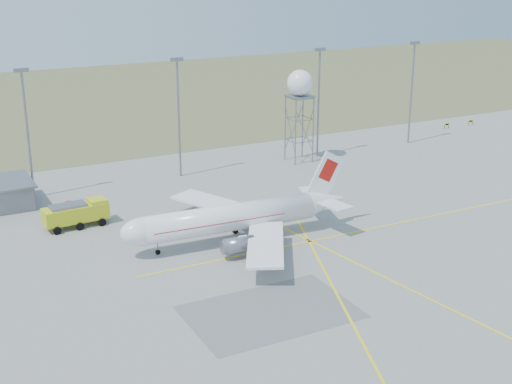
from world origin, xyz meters
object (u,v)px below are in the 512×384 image
airliner_main (234,218)px  fire_truck (78,215)px  baggage_tug (72,208)px  radar_tower (299,111)px

airliner_main → fire_truck: (-17.16, 15.24, -1.65)m
airliner_main → baggage_tug: size_ratio=14.23×
airliner_main → baggage_tug: (-16.48, 21.74, -2.78)m
airliner_main → fire_truck: bearing=-38.7°
radar_tower → baggage_tug: 46.02m
airliner_main → radar_tower: bearing=-130.1°
radar_tower → baggage_tug: bearing=-169.6°
airliner_main → radar_tower: 41.38m
baggage_tug → fire_truck: bearing=-84.1°
fire_truck → baggage_tug: bearing=80.6°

